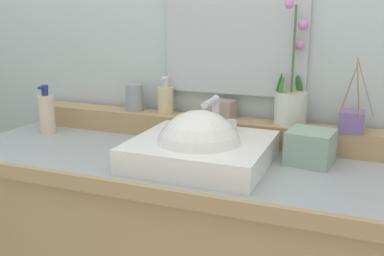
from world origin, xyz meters
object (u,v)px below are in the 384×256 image
at_px(trinket_box, 223,109).
at_px(sink_basin, 200,153).
at_px(soap_bar, 181,124).
at_px(potted_plant, 291,101).
at_px(soap_dispenser, 166,98).
at_px(lotion_bottle, 47,113).
at_px(tumbler_cup, 135,97).
at_px(reed_diffuser, 352,121).
at_px(tissue_box, 311,147).

bearing_deg(trinket_box, sink_basin, -77.64).
bearing_deg(soap_bar, potted_plant, 25.71).
xyz_separation_m(soap_bar, soap_dispenser, (-0.13, 0.16, 0.05)).
bearing_deg(potted_plant, sink_basin, -128.58).
bearing_deg(lotion_bottle, tumbler_cup, 27.08).
height_order(reed_diffuser, trinket_box, reed_diffuser).
relative_size(potted_plant, trinket_box, 4.74).
xyz_separation_m(soap_bar, tissue_box, (0.42, 0.01, -0.03)).
height_order(soap_bar, tumbler_cup, tumbler_cup).
relative_size(soap_dispenser, tumbler_cup, 1.34).
relative_size(potted_plant, lotion_bottle, 2.19).
height_order(soap_bar, lotion_bottle, lotion_bottle).
bearing_deg(tumbler_cup, soap_dispenser, 4.86).
bearing_deg(lotion_bottle, tissue_box, 0.66).
relative_size(potted_plant, tissue_box, 3.06).
distance_m(trinket_box, tissue_box, 0.36).
bearing_deg(tissue_box, reed_diffuser, 47.63).
bearing_deg(potted_plant, reed_diffuser, -8.02).
height_order(potted_plant, tumbler_cup, potted_plant).
xyz_separation_m(sink_basin, soap_dispenser, (-0.24, 0.28, 0.10)).
bearing_deg(trinket_box, tumbler_cup, -170.41).
distance_m(potted_plant, tumbler_cup, 0.58).
xyz_separation_m(sink_basin, tissue_box, (0.31, 0.13, 0.02)).
bearing_deg(sink_basin, trinket_box, 93.41).
distance_m(soap_bar, potted_plant, 0.37).
bearing_deg(trinket_box, lotion_bottle, -157.57).
distance_m(soap_dispenser, lotion_bottle, 0.45).
relative_size(reed_diffuser, trinket_box, 2.76).
bearing_deg(soap_bar, trinket_box, 58.96).
distance_m(soap_bar, lotion_bottle, 0.55).
xyz_separation_m(lotion_bottle, tissue_box, (0.96, 0.01, -0.03)).
relative_size(sink_basin, tissue_box, 3.08).
height_order(tumbler_cup, trinket_box, tumbler_cup).
distance_m(soap_bar, tumbler_cup, 0.30).
height_order(soap_dispenser, reed_diffuser, reed_diffuser).
bearing_deg(soap_bar, reed_diffuser, 14.02).
bearing_deg(lotion_bottle, soap_dispenser, 21.05).
xyz_separation_m(potted_plant, soap_dispenser, (-0.46, 0.01, -0.02)).
xyz_separation_m(tumbler_cup, trinket_box, (0.35, 0.00, -0.02)).
bearing_deg(reed_diffuser, trinket_box, 176.54).
xyz_separation_m(soap_bar, lotion_bottle, (-0.55, 0.00, -0.01)).
distance_m(sink_basin, lotion_bottle, 0.67).
xyz_separation_m(sink_basin, trinket_box, (-0.02, 0.27, 0.08)).
distance_m(soap_dispenser, tissue_box, 0.57).
distance_m(soap_bar, tissue_box, 0.42).
bearing_deg(tumbler_cup, tissue_box, -11.66).
xyz_separation_m(trinket_box, lotion_bottle, (-0.64, -0.15, -0.03)).
bearing_deg(sink_basin, tumbler_cup, 143.65).
relative_size(potted_plant, tumbler_cup, 4.01).
distance_m(lotion_bottle, tissue_box, 0.96).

